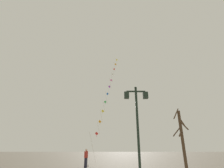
{
  "coord_description": "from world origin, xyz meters",
  "views": [
    {
      "loc": [
        0.14,
        -1.95,
        1.74
      ],
      "look_at": [
        0.37,
        16.39,
        8.81
      ],
      "focal_mm": 26.9,
      "sensor_mm": 36.0,
      "label": 1
    }
  ],
  "objects_px": {
    "kite_flyer": "(86,158)",
    "bare_tree": "(182,139)",
    "kite_train": "(108,91)",
    "twin_lantern_lamp_post": "(137,113)"
  },
  "relations": [
    {
      "from": "kite_flyer",
      "to": "bare_tree",
      "type": "distance_m",
      "value": 9.42
    },
    {
      "from": "twin_lantern_lamp_post",
      "to": "kite_train",
      "type": "bearing_deg",
      "value": 96.84
    },
    {
      "from": "kite_flyer",
      "to": "twin_lantern_lamp_post",
      "type": "bearing_deg",
      "value": -139.03
    },
    {
      "from": "kite_train",
      "to": "bare_tree",
      "type": "relative_size",
      "value": 4.22
    },
    {
      "from": "twin_lantern_lamp_post",
      "to": "kite_train",
      "type": "distance_m",
      "value": 17.16
    },
    {
      "from": "twin_lantern_lamp_post",
      "to": "bare_tree",
      "type": "xyz_separation_m",
      "value": [
        3.64,
        2.84,
        -1.27
      ]
    },
    {
      "from": "kite_train",
      "to": "bare_tree",
      "type": "xyz_separation_m",
      "value": [
        5.53,
        -12.85,
        -7.95
      ]
    },
    {
      "from": "kite_train",
      "to": "kite_flyer",
      "type": "height_order",
      "value": "kite_train"
    },
    {
      "from": "kite_flyer",
      "to": "bare_tree",
      "type": "bearing_deg",
      "value": -110.0
    },
    {
      "from": "bare_tree",
      "to": "kite_train",
      "type": "bearing_deg",
      "value": 113.27
    }
  ]
}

